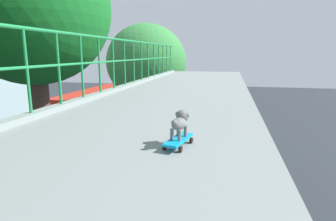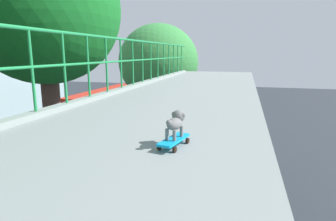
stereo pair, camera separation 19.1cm
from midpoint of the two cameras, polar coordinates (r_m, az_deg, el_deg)
The scene contains 6 objects.
car_blue_seventh at distance 16.12m, azimuth -18.94°, elevation -11.30°, with size 1.94×4.12×1.55m.
city_bus at distance 26.64m, azimuth -14.90°, elevation 0.67°, with size 2.55×11.10×3.52m.
roadside_tree_mid at distance 9.16m, azimuth -26.37°, elevation 17.43°, with size 4.35×4.35×10.20m.
roadside_tree_far at distance 18.67m, azimuth -4.70°, elevation 9.64°, with size 5.17×5.17×8.71m.
toy_skateboard at distance 2.88m, azimuth 0.22°, elevation -6.06°, with size 0.26×0.50×0.08m.
small_dog at distance 2.88m, azimuth 0.57°, elevation -2.23°, with size 0.19×0.33×0.28m.
Camera 1 is at (2.54, -0.43, 6.83)m, focal length 30.11 mm.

